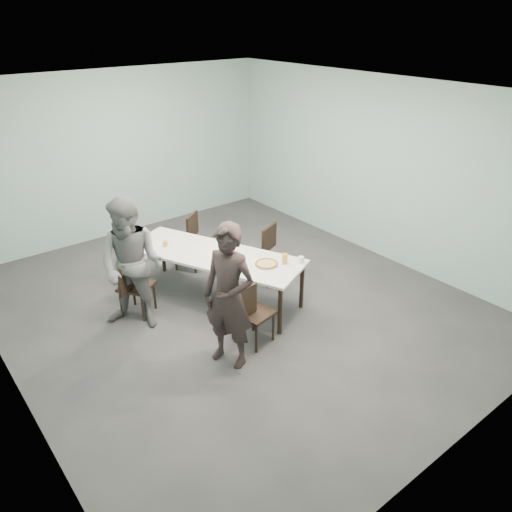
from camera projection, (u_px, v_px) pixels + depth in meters
ground at (233, 304)px, 7.33m from camera, size 7.00×7.00×0.00m
room_shell at (230, 170)px, 6.43m from camera, size 6.02×7.02×3.01m
table at (214, 257)px, 7.16m from camera, size 1.89×2.74×0.75m
chair_near_left at (251, 311)px, 6.25m from camera, size 0.64×0.49×0.87m
chair_far_left at (133, 284)px, 6.84m from camera, size 0.63×0.58×0.87m
chair_near_right at (266, 250)px, 7.81m from camera, size 0.65×0.55×0.87m
chair_far_right at (190, 238)px, 8.25m from camera, size 0.63×0.59×0.87m
diner_near at (229, 297)px, 5.77m from camera, size 0.66×0.78×1.81m
diner_far at (132, 265)px, 6.47m from camera, size 1.10×1.12×1.82m
pizza at (266, 264)px, 6.81m from camera, size 0.34×0.34×0.04m
side_plate at (256, 261)px, 6.91m from camera, size 0.18×0.18×0.01m
beer_glass at (285, 259)px, 6.83m from camera, size 0.08×0.08×0.15m
water_tumbler at (301, 260)px, 6.87m from camera, size 0.08×0.08×0.09m
tealight at (223, 252)px, 7.14m from camera, size 0.06×0.06×0.05m
amber_tumbler at (165, 244)px, 7.35m from camera, size 0.07×0.07×0.08m
menu at (154, 246)px, 7.37m from camera, size 0.36×0.32×0.01m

